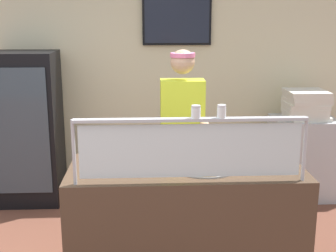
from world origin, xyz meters
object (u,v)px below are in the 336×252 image
pizza_server (204,164)px  worker_figure (183,135)px  pizza_tray (205,166)px  pepper_flake_shaker (222,112)px  drink_fridge (28,128)px  parmesan_shaker (196,113)px  pizza_box_stack (306,105)px

pizza_server → worker_figure: 0.76m
pizza_tray → pepper_flake_shaker: size_ratio=5.26×
pizza_server → pizza_tray: bearing=50.5°
pizza_tray → drink_fridge: bearing=134.5°
worker_figure → drink_fridge: size_ratio=1.06×
parmesan_shaker → worker_figure: 1.10m
parmesan_shaker → drink_fridge: drink_fridge is taller
pepper_flake_shaker → pizza_box_stack: 2.40m
parmesan_shaker → pepper_flake_shaker: pepper_flake_shaker is taller
parmesan_shaker → pizza_box_stack: 2.49m
pepper_flake_shaker → worker_figure: (-0.17, 1.01, -0.43)m
pizza_server → parmesan_shaker: (-0.09, -0.26, 0.44)m
pizza_server → pizza_box_stack: bearing=47.3°
pepper_flake_shaker → drink_fridge: 2.77m
pizza_tray → parmesan_shaker: bearing=-111.1°
pizza_server → parmesan_shaker: parmesan_shaker is taller
pepper_flake_shaker → drink_fridge: bearing=131.3°
pizza_tray → pepper_flake_shaker: bearing=-77.9°
drink_fridge → pizza_box_stack: size_ratio=3.52×
pizza_server → pizza_box_stack: (1.35, 1.73, 0.09)m
worker_figure → drink_fridge: (-1.62, 1.03, -0.17)m
pizza_tray → drink_fridge: size_ratio=0.27×
pizza_tray → parmesan_shaker: 0.55m
pizza_tray → parmesan_shaker: (-0.11, -0.28, 0.46)m
pizza_server → drink_fridge: 2.47m
pizza_box_stack → pizza_server: bearing=-128.0°
worker_figure → pizza_tray: bearing=-81.6°
pizza_box_stack → drink_fridge: bearing=179.2°
pizza_box_stack → parmesan_shaker: bearing=-126.0°
parmesan_shaker → worker_figure: (0.00, 1.01, -0.42)m
pizza_tray → pizza_box_stack: size_ratio=0.96×
drink_fridge → pizza_box_stack: 3.08m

